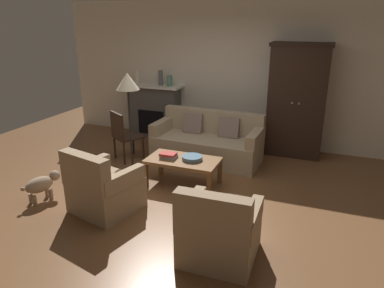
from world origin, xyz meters
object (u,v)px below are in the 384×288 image
(armchair_near_right, at_px, (219,233))
(armchair_near_left, at_px, (103,189))
(armoire, at_px, (297,101))
(couch, at_px, (208,143))
(fruit_bowl, at_px, (192,158))
(book_stack, at_px, (169,156))
(mantel_vase_slate, at_px, (161,78))
(side_chair_wooden, at_px, (123,133))
(floor_lamp, at_px, (128,88))
(dog, at_px, (42,184))
(mantel_vase_jade, at_px, (169,81))
(coffee_table, at_px, (183,162))
(mantel_vase_cream, at_px, (137,77))
(fireplace, at_px, (154,110))

(armchair_near_right, bearing_deg, armchair_near_left, 166.16)
(armoire, relative_size, couch, 1.05)
(armoire, bearing_deg, couch, -148.48)
(fruit_bowl, xyz_separation_m, book_stack, (-0.36, -0.07, 0.01))
(mantel_vase_slate, distance_m, armchair_near_left, 3.39)
(book_stack, height_order, side_chair_wooden, side_chair_wooden)
(couch, relative_size, armchair_near_left, 2.10)
(floor_lamp, bearing_deg, dog, -119.26)
(fruit_bowl, xyz_separation_m, armchair_near_right, (0.91, -1.58, -0.13))
(mantel_vase_jade, xyz_separation_m, side_chair_wooden, (-0.23, -1.50, -0.72))
(coffee_table, xyz_separation_m, mantel_vase_slate, (-1.35, 2.05, 0.91))
(armoire, bearing_deg, floor_lamp, -141.07)
(side_chair_wooden, bearing_deg, mantel_vase_cream, 109.39)
(couch, xyz_separation_m, mantel_vase_jade, (-1.16, 0.92, 0.91))
(couch, height_order, coffee_table, couch)
(coffee_table, distance_m, mantel_vase_slate, 2.62)
(couch, relative_size, fruit_bowl, 6.27)
(fireplace, relative_size, mantel_vase_cream, 4.27)
(book_stack, distance_m, armchair_near_left, 1.18)
(fruit_bowl, bearing_deg, mantel_vase_jade, 122.39)
(mantel_vase_slate, bearing_deg, mantel_vase_jade, 0.00)
(armoire, xyz_separation_m, side_chair_wooden, (-2.80, -1.44, -0.52))
(fireplace, relative_size, armoire, 0.61)
(fireplace, distance_m, coffee_table, 2.58)
(fireplace, distance_m, fruit_bowl, 2.64)
(armoire, distance_m, armchair_near_left, 3.83)
(couch, relative_size, floor_lamp, 1.17)
(fireplace, height_order, fruit_bowl, fireplace)
(couch, height_order, book_stack, couch)
(book_stack, height_order, armchair_near_right, armchair_near_right)
(dog, bearing_deg, fireplace, 87.73)
(armoire, bearing_deg, mantel_vase_cream, 178.97)
(book_stack, distance_m, mantel_vase_slate, 2.51)
(coffee_table, bearing_deg, mantel_vase_slate, 123.23)
(fireplace, xyz_separation_m, coffee_table, (1.53, -2.07, -0.20))
(armchair_near_right, bearing_deg, armoire, 83.95)
(fruit_bowl, bearing_deg, mantel_vase_slate, 126.24)
(fireplace, xyz_separation_m, couch, (1.54, -0.94, -0.25))
(armoire, bearing_deg, side_chair_wooden, -152.85)
(fruit_bowl, height_order, side_chair_wooden, side_chair_wooden)
(fireplace, bearing_deg, fruit_bowl, -50.83)
(mantel_vase_slate, distance_m, side_chair_wooden, 1.68)
(mantel_vase_jade, xyz_separation_m, armchair_near_right, (2.19, -3.60, -0.91))
(couch, bearing_deg, armchair_near_right, -68.90)
(book_stack, relative_size, mantel_vase_cream, 0.87)
(armchair_near_right, bearing_deg, dog, 172.43)
(armoire, bearing_deg, fruit_bowl, -123.18)
(couch, height_order, side_chair_wooden, side_chair_wooden)
(couch, xyz_separation_m, coffee_table, (-0.02, -1.13, 0.05))
(armchair_near_right, bearing_deg, coffee_table, 124.09)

